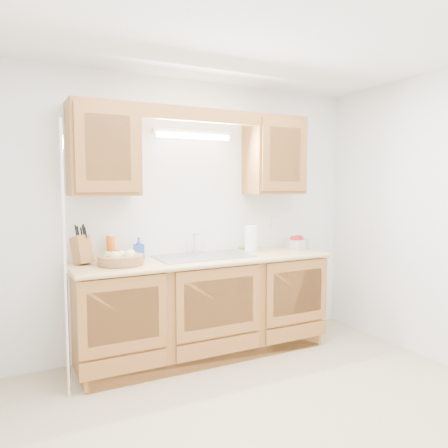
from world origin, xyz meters
TOP-DOWN VIEW (x-y plane):
  - room at (0.00, 0.00)m, footprint 3.52×3.50m
  - base_cabinets at (0.00, 1.20)m, footprint 2.20×0.60m
  - countertop at (0.00, 1.19)m, footprint 2.30×0.63m
  - upper_cabinet_left at (-0.83, 1.33)m, footprint 0.55×0.33m
  - upper_cabinet_right at (0.83, 1.33)m, footprint 0.55×0.33m
  - valance at (0.00, 1.19)m, footprint 2.20×0.05m
  - fluorescent_fixture at (0.00, 1.42)m, footprint 0.76×0.08m
  - sink at (0.00, 1.21)m, footprint 0.84×0.46m
  - wire_shelf_pole at (-1.20, 0.94)m, footprint 0.03×0.03m
  - outlet_plate at (0.95, 1.49)m, footprint 0.08×0.01m
  - fruit_basket at (-0.75, 1.16)m, footprint 0.48×0.48m
  - knife_block at (-1.02, 1.32)m, footprint 0.17×0.22m
  - orange_canister at (-0.77, 1.41)m, footprint 0.09×0.09m
  - soap_bottle at (-0.54, 1.37)m, footprint 0.09×0.09m
  - sponge at (0.56, 1.44)m, footprint 0.12×0.09m
  - paper_towel at (0.54, 1.29)m, footprint 0.14×0.14m
  - apple_bowl at (1.03, 1.23)m, footprint 0.32×0.32m

SIDE VIEW (x-z plane):
  - base_cabinets at x=0.00m, z-range 0.01..0.87m
  - sink at x=0.00m, z-range 0.65..1.01m
  - countertop at x=0.00m, z-range 0.86..0.90m
  - sponge at x=0.56m, z-range 0.90..0.92m
  - fruit_basket at x=-0.75m, z-range 0.89..1.01m
  - apple_bowl at x=1.03m, z-range 0.89..1.03m
  - soap_bottle at x=-0.54m, z-range 0.90..1.09m
  - wire_shelf_pole at x=-1.20m, z-range 0.00..2.00m
  - orange_canister at x=-0.77m, z-range 0.90..1.12m
  - knife_block at x=-1.02m, z-range 0.85..1.19m
  - paper_towel at x=0.54m, z-range 0.87..1.17m
  - outlet_plate at x=0.95m, z-range 1.09..1.21m
  - room at x=0.00m, z-range 0.00..2.50m
  - upper_cabinet_left at x=-0.83m, z-range 1.45..2.20m
  - upper_cabinet_right at x=0.83m, z-range 1.45..2.20m
  - fluorescent_fixture at x=0.00m, z-range 1.96..2.04m
  - valance at x=0.00m, z-range 2.08..2.20m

